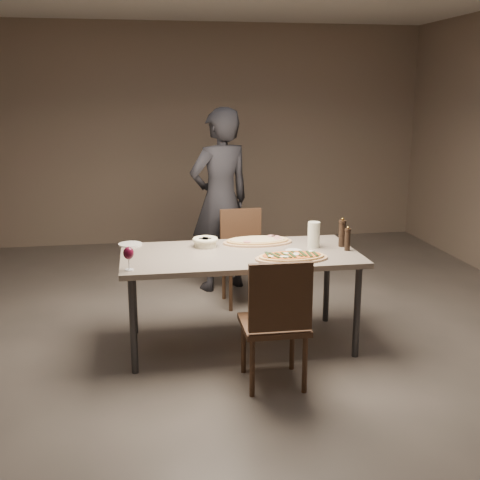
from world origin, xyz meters
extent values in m
plane|color=#5F5852|center=(0.00, 0.00, 0.00)|extent=(7.00, 7.00, 0.00)
plane|color=gray|center=(0.00, 3.50, 1.40)|extent=(6.00, 0.00, 6.00)
cube|color=gray|center=(0.00, 0.00, 0.73)|extent=(1.80, 0.90, 0.04)
cylinder|color=#333335|center=(-0.82, -0.37, 0.35)|extent=(0.05, 0.05, 0.71)
cylinder|color=#333335|center=(0.82, -0.37, 0.35)|extent=(0.05, 0.05, 0.71)
cylinder|color=#333335|center=(-0.82, 0.37, 0.35)|extent=(0.05, 0.05, 0.71)
cylinder|color=#333335|center=(0.82, 0.37, 0.35)|extent=(0.05, 0.05, 0.71)
ellipsoid|color=white|center=(0.29, -0.30, 0.79)|extent=(0.05, 0.05, 0.01)
ellipsoid|color=white|center=(0.31, -0.21, 0.79)|extent=(0.05, 0.05, 0.01)
ellipsoid|color=white|center=(0.38, -0.25, 0.79)|extent=(0.05, 0.05, 0.01)
ellipsoid|color=white|center=(0.51, -0.18, 0.79)|extent=(0.05, 0.05, 0.01)
ellipsoid|color=white|center=(0.18, -0.27, 0.79)|extent=(0.05, 0.05, 0.01)
ellipsoid|color=white|center=(0.27, -0.29, 0.79)|extent=(0.05, 0.05, 0.01)
ellipsoid|color=white|center=(0.38, -0.23, 0.79)|extent=(0.05, 0.05, 0.01)
cube|color=#203215|center=(0.17, -0.22, 0.79)|extent=(0.03, 0.16, 0.01)
cube|color=#203215|center=(0.21, -0.24, 0.79)|extent=(0.06, 0.16, 0.01)
cube|color=#203215|center=(0.26, -0.26, 0.79)|extent=(0.06, 0.16, 0.01)
cube|color=#203215|center=(0.30, -0.26, 0.79)|extent=(0.05, 0.16, 0.01)
cube|color=#203215|center=(0.34, -0.25, 0.79)|extent=(0.03, 0.16, 0.01)
cube|color=#203215|center=(0.39, -0.23, 0.79)|extent=(0.06, 0.16, 0.01)
cube|color=#203215|center=(0.43, -0.23, 0.79)|extent=(0.03, 0.16, 0.01)
cube|color=#203215|center=(0.47, -0.25, 0.79)|extent=(0.03, 0.16, 0.01)
cube|color=#203215|center=(0.52, -0.24, 0.79)|extent=(0.02, 0.16, 0.01)
cylinder|color=#D58983|center=(0.32, 0.36, 0.79)|extent=(0.07, 0.07, 0.00)
cylinder|color=#D58983|center=(0.35, 0.33, 0.79)|extent=(0.07, 0.07, 0.00)
cylinder|color=#D58983|center=(0.36, 0.26, 0.79)|extent=(0.07, 0.07, 0.00)
cylinder|color=#D58983|center=(0.09, 0.20, 0.79)|extent=(0.07, 0.07, 0.00)
cylinder|color=beige|center=(-0.24, 0.23, 0.78)|extent=(0.17, 0.17, 0.07)
torus|color=beige|center=(-0.24, 0.23, 0.81)|extent=(0.20, 0.20, 0.03)
cube|color=#9F7E41|center=(-0.22, 0.23, 0.80)|extent=(0.07, 0.06, 0.04)
cube|color=#9F7E41|center=(-0.24, 0.26, 0.80)|extent=(0.06, 0.07, 0.04)
cube|color=#9F7E41|center=(-0.26, 0.23, 0.80)|extent=(0.07, 0.06, 0.04)
cube|color=#9F7E41|center=(-0.24, 0.21, 0.80)|extent=(0.06, 0.07, 0.04)
cylinder|color=white|center=(0.41, -0.05, 0.76)|extent=(0.13, 0.13, 0.01)
cylinder|color=#9DA63D|center=(0.41, -0.05, 0.76)|extent=(0.09, 0.09, 0.00)
cylinder|color=black|center=(0.83, -0.07, 0.83)|extent=(0.04, 0.04, 0.16)
cylinder|color=black|center=(0.83, -0.07, 0.91)|extent=(0.05, 0.05, 0.02)
sphere|color=gold|center=(0.83, -0.07, 0.93)|extent=(0.02, 0.02, 0.02)
cylinder|color=black|center=(0.83, 0.06, 0.84)|extent=(0.05, 0.05, 0.19)
cylinder|color=black|center=(0.83, 0.06, 0.95)|extent=(0.06, 0.06, 0.02)
sphere|color=gold|center=(0.83, 0.06, 0.97)|extent=(0.02, 0.02, 0.02)
cylinder|color=silver|center=(0.60, 0.07, 0.85)|extent=(0.10, 0.10, 0.20)
cylinder|color=silver|center=(-0.83, -0.33, 0.75)|extent=(0.06, 0.06, 0.01)
cylinder|color=silver|center=(-0.83, -0.33, 0.79)|extent=(0.01, 0.01, 0.08)
ellipsoid|color=#480A1E|center=(-0.83, -0.33, 0.87)|extent=(0.07, 0.07, 0.09)
cylinder|color=white|center=(-0.83, 0.38, 0.76)|extent=(0.19, 0.19, 0.01)
cube|color=#3F291A|center=(0.12, -0.67, 0.42)|extent=(0.44, 0.44, 0.04)
cylinder|color=#3F291A|center=(-0.06, -0.84, 0.20)|extent=(0.04, 0.04, 0.40)
cylinder|color=#3F291A|center=(0.29, -0.85, 0.20)|extent=(0.04, 0.04, 0.40)
cylinder|color=#3F291A|center=(-0.06, -0.49, 0.20)|extent=(0.04, 0.04, 0.40)
cylinder|color=#3F291A|center=(0.29, -0.50, 0.20)|extent=(0.04, 0.04, 0.40)
cube|color=#3F291A|center=(0.11, -0.87, 0.68)|extent=(0.41, 0.04, 0.45)
cube|color=#3F291A|center=(0.20, 0.92, 0.40)|extent=(0.43, 0.43, 0.04)
cylinder|color=#3F291A|center=(0.36, 1.10, 0.19)|extent=(0.03, 0.03, 0.39)
cylinder|color=#3F291A|center=(0.03, 1.08, 0.19)|extent=(0.03, 0.03, 0.39)
cylinder|color=#3F291A|center=(0.38, 0.76, 0.19)|extent=(0.03, 0.03, 0.39)
cylinder|color=#3F291A|center=(0.04, 0.75, 0.19)|extent=(0.03, 0.03, 0.39)
cube|color=#3F291A|center=(0.19, 1.11, 0.66)|extent=(0.40, 0.06, 0.43)
imported|color=black|center=(0.05, 1.43, 0.90)|extent=(0.78, 0.65, 1.81)
camera|label=1|loc=(-0.74, -4.37, 1.94)|focal=45.00mm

